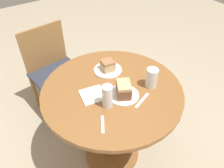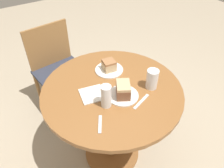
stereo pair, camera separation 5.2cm
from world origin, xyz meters
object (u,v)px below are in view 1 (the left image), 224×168
Objects in this scene: cake_slice_near at (124,89)px; glass_lemonade at (151,79)px; plate_near at (123,95)px; chair at (55,70)px; glass_water at (107,97)px; plate_far at (108,70)px; cake_slice_far at (108,65)px.

glass_lemonade reaches higher than cake_slice_near.
plate_near is 0.05m from cake_slice_near.
chair is 5.68× the size of glass_water.
glass_lemonade is (0.14, -0.31, 0.05)m from plate_far.
cake_slice_far is at bearing 55.43° from glass_water.
glass_water reaches higher than cake_slice_far.
glass_water is at bearing 177.21° from glass_lemonade.
chair is 6.28× the size of glass_lemonade.
cake_slice_near is 1.45× the size of cake_slice_far.
glass_water is at bearing -124.57° from cake_slice_far.
glass_lemonade is at bearing -7.57° from plate_near.
plate_near is at bearing 180.00° from cake_slice_near.
plate_near is at bearing -89.53° from chair.
plate_far is 1.36× the size of glass_water.
cake_slice_near is at bearing 172.43° from glass_lemonade.
plate_far is at bearing 76.19° from cake_slice_near.
chair is at bearing 97.22° from cake_slice_near.
glass_lemonade is (0.21, -0.03, 0.05)m from plate_near.
plate_near is 0.29m from cake_slice_far.
chair is 4.28× the size of plate_near.
plate_near is 0.97× the size of plate_far.
chair is at bearing 105.96° from cake_slice_far.
plate_near is 0.22m from glass_lemonade.
plate_near is 2.00× the size of cake_slice_far.
cake_slice_far is at bearing 76.19° from cake_slice_near.
glass_water is (-0.13, -0.01, 0.06)m from plate_near.
chair reaches higher than plate_far.
glass_lemonade reaches higher than cake_slice_far.
cake_slice_near is 0.21m from glass_lemonade.
plate_near is at bearing -103.81° from plate_far.
cake_slice_near is 1.07× the size of glass_lemonade.
chair is 1.08m from glass_lemonade.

